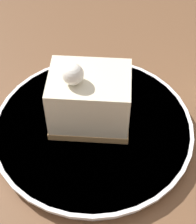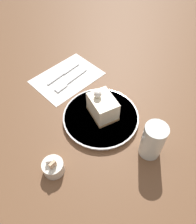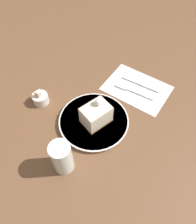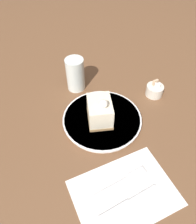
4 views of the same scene
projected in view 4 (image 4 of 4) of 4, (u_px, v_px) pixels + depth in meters
The scene contains 8 objects.
ground_plane at pixel (102, 115), 0.74m from camera, with size 4.00×4.00×0.00m, color brown.
plate at pixel (102, 119), 0.71m from camera, with size 0.26×0.26×0.02m.
cake_slice at pixel (100, 111), 0.68m from camera, with size 0.10×0.08×0.10m.
napkin at pixel (124, 193), 0.56m from camera, with size 0.24×0.29×0.00m.
fork at pixel (124, 181), 0.58m from camera, with size 0.07×0.16×0.00m.
knife at pixel (123, 205), 0.53m from camera, with size 0.06×0.16×0.00m.
sugar_bowl at pixel (155, 90), 0.79m from camera, with size 0.06×0.06×0.06m.
drinking_glass at pixel (75, 74), 0.79m from camera, with size 0.07×0.07×0.12m.
Camera 4 is at (0.47, -0.11, 0.56)m, focal length 35.00 mm.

